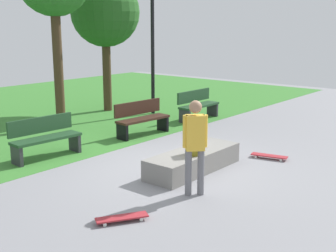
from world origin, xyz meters
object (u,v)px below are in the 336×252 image
Objects in this scene: skateboard_by_ledge at (269,156)px; park_bench_far_right at (141,118)px; lamp_post at (152,27)px; skater_performing_trick at (195,141)px; tree_broad_elm at (105,13)px; concrete_ledge at (193,161)px; park_bench_by_oak at (45,137)px; skateboard_spare at (122,218)px; park_bench_near_lamppost at (197,104)px; backpack_on_ledge at (193,147)px.

park_bench_far_right reaches higher than skateboard_by_ledge.
lamp_post reaches higher than park_bench_far_right.
skater_performing_trick is 2.04× the size of skateboard_by_ledge.
tree_broad_elm is 1.74m from lamp_post.
park_bench_by_oak is at bearing 113.96° from concrete_ledge.
skater_performing_trick reaches higher than park_bench_far_right.
skater_performing_trick is at bearing -6.84° from skateboard_spare.
park_bench_near_lamppost is 0.36× the size of tree_broad_elm.
concrete_ledge is 3.28m from park_bench_far_right.
skateboard_spare is at bearing -131.42° from tree_broad_elm.
skateboard_by_ledge is 0.18× the size of tree_broad_elm.
skater_performing_trick is 1.85m from skateboard_spare.
lamp_post is (5.05, 5.46, 1.88)m from skater_performing_trick.
skateboard_spare is 7.70m from park_bench_near_lamppost.
park_bench_by_oak is at bearing 175.58° from park_bench_far_right.
concrete_ledge is 2.81× the size of skateboard_by_ledge.
skateboard_spare is 8.93m from lamp_post.
tree_broad_elm is at bearing -170.77° from backpack_on_ledge.
tree_broad_elm is (3.39, 6.23, 3.10)m from concrete_ledge.
skateboard_spare is at bearing -166.95° from concrete_ledge.
park_bench_far_right reaches higher than concrete_ledge.
skateboard_by_ledge is 3.73m from park_bench_far_right.
tree_broad_elm reaches higher than skateboard_by_ledge.
park_bench_near_lamppost is 4.41m from tree_broad_elm.
park_bench_near_lamppost is at bearing -76.67° from tree_broad_elm.
tree_broad_elm is (4.45, 7.03, 2.33)m from skater_performing_trick.
skater_performing_trick is at bearing -132.79° from lamp_post.
skateboard_by_ledge is 1.05× the size of skateboard_spare.
skateboard_by_ledge is 0.17× the size of lamp_post.
park_bench_by_oak is at bearing -163.98° from lamp_post.
park_bench_near_lamppost is at bearing 35.60° from skater_performing_trick.
lamp_post reaches higher than park_bench_by_oak.
park_bench_by_oak is 0.34× the size of lamp_post.
park_bench_by_oak reaches higher than concrete_ledge.
skater_performing_trick is 1.03× the size of park_bench_far_right.
tree_broad_elm is at bearing 48.58° from skateboard_spare.
lamp_post is (4.00, 4.65, 2.66)m from concrete_ledge.
backpack_on_ledge is 0.20× the size of park_bench_near_lamppost.
park_bench_far_right is 3.86m from lamp_post.
lamp_post is (0.61, -1.57, -0.44)m from tree_broad_elm.
skater_performing_trick is at bearing -12.92° from backpack_on_ledge.
park_bench_near_lamppost is at bearing 27.51° from skateboard_spare.
park_bench_by_oak is at bearing -121.67° from backpack_on_ledge.
skateboard_spare is (-2.65, -0.61, -0.14)m from concrete_ledge.
park_bench_far_right is at bearing -171.37° from backpack_on_ledge.
backpack_on_ledge is at bearing -119.54° from tree_broad_elm.
park_bench_far_right and park_bench_by_oak have the same top height.
lamp_post reaches higher than tree_broad_elm.
skater_performing_trick reaches higher than concrete_ledge.
lamp_post reaches higher than concrete_ledge.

